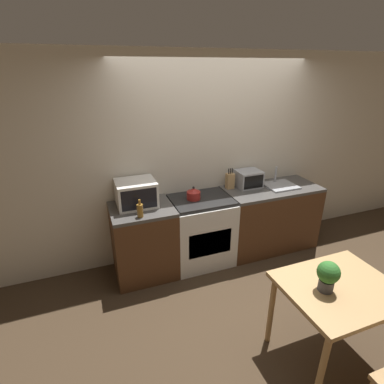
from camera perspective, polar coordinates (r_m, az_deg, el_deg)
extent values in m
plane|color=#3D2D1E|center=(3.74, 10.26, -17.58)|extent=(16.00, 16.00, 0.00)
cube|color=beige|center=(3.96, 3.85, 6.55)|extent=(10.00, 0.06, 2.60)
cube|color=#4C2D19|center=(3.73, -9.14, -9.50)|extent=(0.72, 0.62, 0.86)
cube|color=#474442|center=(3.51, -9.59, -3.27)|extent=(0.72, 0.62, 0.04)
cube|color=#4C2D19|center=(4.36, 14.40, -4.91)|extent=(1.30, 0.62, 0.86)
cube|color=#474442|center=(4.17, 15.00, 0.58)|extent=(1.30, 0.62, 0.04)
cube|color=silver|center=(3.91, 1.67, -7.56)|extent=(0.77, 0.62, 0.86)
cube|color=black|center=(3.70, 1.75, -1.53)|extent=(0.74, 0.57, 0.04)
cube|color=black|center=(3.67, 3.47, -9.75)|extent=(0.55, 0.02, 0.32)
cylinder|color=maroon|center=(3.66, 0.29, -0.64)|extent=(0.17, 0.17, 0.10)
cone|color=maroon|center=(3.63, 0.29, 0.39)|extent=(0.16, 0.16, 0.04)
sphere|color=black|center=(3.62, 0.29, 0.85)|extent=(0.03, 0.03, 0.03)
cube|color=silver|center=(3.52, -10.61, -0.22)|extent=(0.45, 0.39, 0.30)
cube|color=black|center=(3.35, -10.01, -1.39)|extent=(0.40, 0.01, 0.24)
cylinder|color=olive|center=(3.27, -9.86, -3.53)|extent=(0.07, 0.07, 0.14)
cylinder|color=olive|center=(3.23, -9.97, -1.93)|extent=(0.03, 0.03, 0.06)
cube|color=tan|center=(3.99, 7.24, 2.10)|extent=(0.10, 0.08, 0.21)
cylinder|color=black|center=(3.94, 7.01, 3.94)|extent=(0.01, 0.01, 0.07)
cylinder|color=black|center=(3.95, 7.34, 3.98)|extent=(0.01, 0.01, 0.07)
cylinder|color=black|center=(3.96, 7.67, 4.02)|extent=(0.01, 0.01, 0.07)
cube|color=#999BA0|center=(4.09, 10.69, 2.51)|extent=(0.32, 0.28, 0.22)
cube|color=black|center=(3.99, 11.65, 1.89)|extent=(0.28, 0.01, 0.18)
cube|color=#999BA0|center=(4.24, 16.49, 1.18)|extent=(0.41, 0.37, 0.02)
cylinder|color=#999BA0|center=(4.29, 15.66, 3.27)|extent=(0.03, 0.03, 0.22)
cube|color=tan|center=(2.81, 26.42, -16.08)|extent=(0.92, 0.75, 0.04)
cylinder|color=tan|center=(2.70, 23.44, -28.84)|extent=(0.05, 0.05, 0.73)
cylinder|color=tan|center=(3.00, 14.85, -20.93)|extent=(0.05, 0.05, 0.73)
cylinder|color=tan|center=(3.45, 26.26, -16.23)|extent=(0.05, 0.05, 0.73)
cylinder|color=#424247|center=(2.68, 24.14, -15.87)|extent=(0.12, 0.12, 0.10)
sphere|color=#2D6B28|center=(2.61, 24.58, -13.73)|extent=(0.17, 0.17, 0.17)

